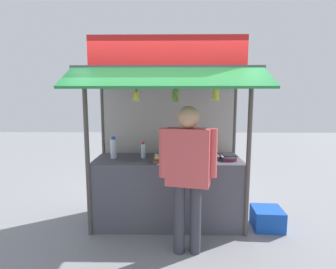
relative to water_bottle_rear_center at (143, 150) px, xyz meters
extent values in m
plane|color=gray|center=(0.36, -0.04, -1.08)|extent=(20.00, 20.00, 0.00)
cube|color=#4C4C56|center=(0.36, -0.04, -0.59)|extent=(2.09, 0.74, 0.97)
cylinder|color=#4C4742|center=(-0.68, -0.42, 0.01)|extent=(0.06, 0.06, 2.18)
cylinder|color=#4C4742|center=(1.41, -0.42, 0.01)|extent=(0.06, 0.06, 2.18)
cylinder|color=#4C4742|center=(-0.68, 0.44, 0.01)|extent=(0.06, 0.06, 2.18)
cylinder|color=#4C4742|center=(1.41, 0.44, 0.01)|extent=(0.06, 0.06, 2.18)
cube|color=#B7B2A8|center=(0.36, 0.44, -0.01)|extent=(2.05, 0.04, 2.13)
cube|color=#3F3F44|center=(0.36, -0.09, 1.12)|extent=(2.29, 1.05, 0.04)
cube|color=#1E7A38|center=(0.36, -0.86, 0.98)|extent=(2.25, 0.51, 0.26)
cube|color=red|center=(0.36, -0.57, 1.32)|extent=(1.88, 0.04, 0.35)
cylinder|color=#59544C|center=(0.36, -0.52, 1.02)|extent=(1.99, 0.02, 0.02)
cylinder|color=silver|center=(0.00, 0.00, -0.01)|extent=(0.06, 0.06, 0.20)
cylinder|color=red|center=(0.00, 0.00, 0.11)|extent=(0.04, 0.04, 0.03)
cylinder|color=silver|center=(0.36, 0.10, -0.01)|extent=(0.06, 0.06, 0.20)
cylinder|color=blue|center=(0.36, 0.10, 0.11)|extent=(0.04, 0.04, 0.03)
cylinder|color=silver|center=(-0.42, -0.03, 0.03)|extent=(0.09, 0.09, 0.28)
cylinder|color=blue|center=(-0.42, -0.03, 0.19)|extent=(0.06, 0.06, 0.04)
cube|color=red|center=(1.23, -0.06, -0.10)|extent=(0.18, 0.29, 0.01)
cube|color=purple|center=(1.22, -0.07, -0.09)|extent=(0.20, 0.30, 0.01)
cube|color=blue|center=(1.21, -0.07, -0.08)|extent=(0.20, 0.31, 0.01)
cube|color=purple|center=(1.21, -0.07, -0.07)|extent=(0.19, 0.30, 0.01)
cube|color=orange|center=(1.22, -0.07, -0.06)|extent=(0.20, 0.31, 0.01)
cube|color=white|center=(1.21, -0.06, -0.05)|extent=(0.20, 0.31, 0.01)
cube|color=black|center=(1.23, -0.08, -0.04)|extent=(0.20, 0.30, 0.01)
cube|color=yellow|center=(0.26, -0.18, -0.10)|extent=(0.18, 0.23, 0.01)
cube|color=red|center=(0.25, -0.19, -0.09)|extent=(0.18, 0.23, 0.01)
cube|color=black|center=(0.27, -0.19, -0.08)|extent=(0.18, 0.24, 0.01)
cube|color=green|center=(0.26, -0.18, -0.07)|extent=(0.17, 0.23, 0.01)
cube|color=red|center=(0.26, -0.17, -0.06)|extent=(0.17, 0.23, 0.01)
cube|color=orange|center=(0.25, -0.18, -0.05)|extent=(0.16, 0.22, 0.01)
cube|color=yellow|center=(0.26, -0.19, -0.04)|extent=(0.18, 0.24, 0.01)
cube|color=white|center=(0.27, -0.18, -0.04)|extent=(0.19, 0.24, 0.01)
cylinder|color=#332D23|center=(0.46, -0.52, 0.95)|extent=(0.01, 0.01, 0.12)
cylinder|color=olive|center=(0.46, -0.52, 0.87)|extent=(0.04, 0.04, 0.04)
ellipsoid|color=olive|center=(0.48, -0.51, 0.78)|extent=(0.03, 0.07, 0.16)
ellipsoid|color=olive|center=(0.47, -0.49, 0.79)|extent=(0.08, 0.06, 0.16)
ellipsoid|color=olive|center=(0.45, -0.50, 0.78)|extent=(0.06, 0.05, 0.16)
ellipsoid|color=olive|center=(0.43, -0.52, 0.79)|extent=(0.04, 0.08, 0.16)
ellipsoid|color=olive|center=(0.45, -0.53, 0.79)|extent=(0.07, 0.06, 0.16)
ellipsoid|color=olive|center=(0.48, -0.54, 0.79)|extent=(0.08, 0.06, 0.16)
cylinder|color=#332D23|center=(-0.02, -0.52, 0.94)|extent=(0.01, 0.01, 0.13)
cylinder|color=olive|center=(-0.02, -0.52, 0.86)|extent=(0.04, 0.04, 0.04)
ellipsoid|color=yellow|center=(0.00, -0.52, 0.78)|extent=(0.03, 0.06, 0.14)
ellipsoid|color=yellow|center=(-0.01, -0.50, 0.78)|extent=(0.06, 0.04, 0.14)
ellipsoid|color=yellow|center=(-0.04, -0.50, 0.78)|extent=(0.06, 0.07, 0.14)
ellipsoid|color=yellow|center=(-0.03, -0.53, 0.78)|extent=(0.05, 0.05, 0.14)
ellipsoid|color=yellow|center=(-0.01, -0.54, 0.78)|extent=(0.08, 0.04, 0.14)
cylinder|color=#332D23|center=(0.95, -0.52, 0.96)|extent=(0.01, 0.01, 0.09)
cylinder|color=olive|center=(0.95, -0.52, 0.89)|extent=(0.04, 0.04, 0.04)
ellipsoid|color=#D5DA40|center=(0.97, -0.52, 0.80)|extent=(0.04, 0.08, 0.16)
ellipsoid|color=#D5DA40|center=(0.97, -0.49, 0.81)|extent=(0.08, 0.07, 0.17)
ellipsoid|color=#D5DA40|center=(0.93, -0.49, 0.81)|extent=(0.09, 0.07, 0.16)
ellipsoid|color=#D5DA40|center=(0.93, -0.51, 0.80)|extent=(0.04, 0.08, 0.16)
ellipsoid|color=#D5DA40|center=(0.94, -0.53, 0.80)|extent=(0.07, 0.05, 0.17)
ellipsoid|color=#D5DA40|center=(0.96, -0.54, 0.81)|extent=(0.08, 0.06, 0.16)
cylinder|color=#383842|center=(0.51, -0.82, -0.66)|extent=(0.13, 0.13, 0.84)
cylinder|color=#383842|center=(0.70, -0.82, -0.66)|extent=(0.13, 0.13, 0.84)
cube|color=#CC4C4C|center=(0.60, -0.82, 0.09)|extent=(0.53, 0.32, 0.66)
cylinder|color=#CC4C4C|center=(0.32, -0.82, 0.14)|extent=(0.11, 0.11, 0.56)
cylinder|color=#CC4C4C|center=(0.88, -0.82, 0.14)|extent=(0.11, 0.11, 0.56)
sphere|color=tan|center=(0.60, -0.82, 0.55)|extent=(0.25, 0.25, 0.25)
cube|color=#194CB2|center=(1.77, -0.19, -0.94)|extent=(0.43, 0.43, 0.28)
camera|label=1|loc=(0.42, -3.83, 0.78)|focal=28.76mm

